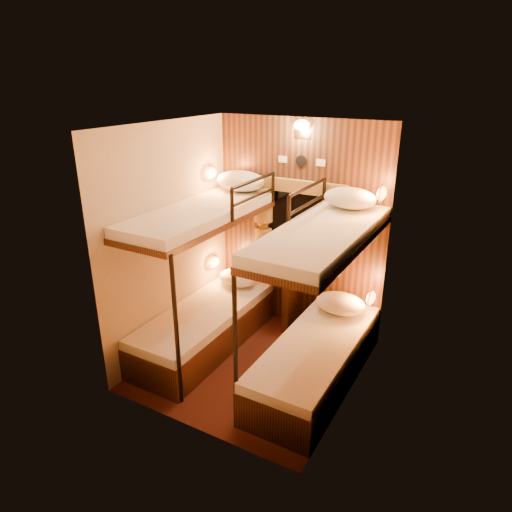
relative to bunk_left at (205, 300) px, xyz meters
The scene contains 22 objects.
floor 0.86m from the bunk_left, ahead, with size 2.10×2.10×0.00m, color #3C1110.
ceiling 1.95m from the bunk_left, ahead, with size 2.10×2.10×0.00m, color silver.
wall_back 1.34m from the bunk_left, 56.56° to the left, with size 2.40×2.40×0.00m, color #C6B293.
wall_front 1.44m from the bunk_left, 59.93° to the right, with size 2.40×2.40×0.00m, color #C6B293.
wall_left 0.74m from the bunk_left, 168.93° to the right, with size 2.40×2.40×0.00m, color #C6B293.
wall_right 1.77m from the bunk_left, ahead, with size 2.40×2.40×0.00m, color #C6B293.
back_panel 1.33m from the bunk_left, 56.16° to the left, with size 2.00×0.03×2.40m, color black.
bunk_left is the anchor object (origin of this frame).
bunk_right 1.30m from the bunk_left, ahead, with size 0.72×1.90×1.82m.
window 1.30m from the bunk_left, 55.30° to the left, with size 1.00×0.12×0.79m.
curtains 1.32m from the bunk_left, 54.32° to the left, with size 1.10×0.22×1.00m.
back_fixtures 2.03m from the bunk_left, 55.16° to the left, with size 0.54×0.09×0.48m.
reading_lamps 1.13m from the bunk_left, 44.25° to the left, with size 2.00×0.20×1.25m.
table 1.02m from the bunk_left, 50.33° to the left, with size 0.50×0.34×0.66m.
bottle_left 1.08m from the bunk_left, 51.08° to the left, with size 0.06×0.06×0.21m.
bottle_right 1.08m from the bunk_left, 45.39° to the left, with size 0.07×0.07×0.23m.
sachet_a 1.09m from the bunk_left, 41.67° to the left, with size 0.07×0.06×0.01m, color silver.
sachet_b 1.16m from the bunk_left, 43.05° to the left, with size 0.08×0.06×0.01m, color silver.
pillow_lower_left 0.68m from the bunk_left, 90.18° to the left, with size 0.48×0.34×0.19m, color silver.
pillow_lower_right 1.44m from the bunk_left, 25.72° to the left, with size 0.53×0.38×0.21m, color silver.
pillow_upper_left 1.37m from the bunk_left, 90.16° to the left, with size 0.57×0.41×0.23m, color silver.
pillow_upper_right 1.85m from the bunk_left, 27.22° to the left, with size 0.52×0.37×0.20m, color silver.
Camera 1 is at (1.98, -3.47, 2.79)m, focal length 32.00 mm.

